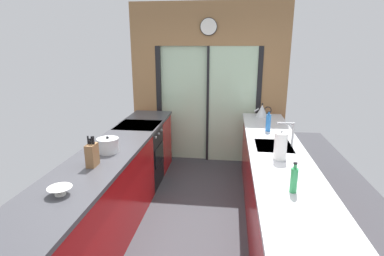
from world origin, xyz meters
The scene contains 13 objects.
ground_plane centered at (0.00, 0.60, -0.01)m, with size 5.04×7.60×0.02m, color #38383D.
back_wall_unit centered at (0.00, 2.40, 1.52)m, with size 2.64×0.12×2.70m.
left_counter_run centered at (-0.91, 0.13, 0.47)m, with size 0.62×3.80×0.92m.
right_counter_run centered at (0.91, 0.30, 0.46)m, with size 0.62×3.80×0.92m.
sink_faucet centered at (1.06, 0.55, 1.10)m, with size 0.19×0.02×0.28m.
oven_range centered at (-0.91, 1.25, 0.46)m, with size 0.60×0.60×0.92m.
mixing_bowl centered at (-0.89, -0.85, 0.95)m, with size 0.19×0.19×0.06m.
knife_block centered at (-0.89, -0.27, 1.03)m, with size 0.08×0.14×0.30m.
stock_pot centered at (-0.89, 0.11, 1.00)m, with size 0.23×0.23×0.18m.
kettle centered at (0.89, 2.00, 1.01)m, with size 0.27×0.19×0.21m.
soap_bottle_near centered at (0.89, -0.59, 1.03)m, with size 0.06×0.06×0.25m.
soap_bottle_far centered at (0.89, 1.15, 1.04)m, with size 0.07×0.07×0.27m.
paper_towel_roll centered at (0.89, 0.11, 1.06)m, with size 0.14×0.14×0.31m.
Camera 1 is at (0.38, -2.84, 2.04)m, focal length 28.66 mm.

